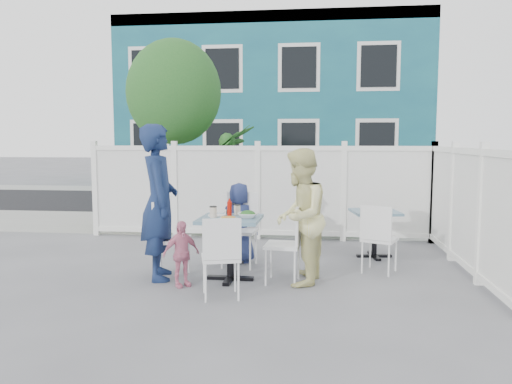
# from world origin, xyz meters

# --- Properties ---
(ground) EXTENTS (80.00, 80.00, 0.00)m
(ground) POSITION_xyz_m (0.00, 0.00, 0.00)
(ground) COLOR slate
(near_sidewalk) EXTENTS (24.00, 2.60, 0.01)m
(near_sidewalk) POSITION_xyz_m (0.00, 3.80, 0.01)
(near_sidewalk) COLOR gray
(near_sidewalk) RESTS_ON ground
(street) EXTENTS (24.00, 5.00, 0.01)m
(street) POSITION_xyz_m (0.00, 7.50, 0.00)
(street) COLOR black
(street) RESTS_ON ground
(far_sidewalk) EXTENTS (24.00, 1.60, 0.01)m
(far_sidewalk) POSITION_xyz_m (0.00, 10.60, 0.01)
(far_sidewalk) COLOR gray
(far_sidewalk) RESTS_ON ground
(building) EXTENTS (11.00, 6.00, 6.00)m
(building) POSITION_xyz_m (-0.50, 14.00, 3.00)
(building) COLOR #18556A
(building) RESTS_ON ground
(fence_back) EXTENTS (5.86, 0.08, 1.60)m
(fence_back) POSITION_xyz_m (0.10, 2.40, 0.78)
(fence_back) COLOR white
(fence_back) RESTS_ON ground
(fence_right) EXTENTS (0.08, 3.66, 1.60)m
(fence_right) POSITION_xyz_m (3.00, 0.60, 0.78)
(fence_right) COLOR white
(fence_right) RESTS_ON ground
(tree) EXTENTS (1.80, 1.62, 3.59)m
(tree) POSITION_xyz_m (-1.60, 3.30, 2.59)
(tree) COLOR #382316
(tree) RESTS_ON ground
(utility_cabinet) EXTENTS (0.72, 0.55, 1.24)m
(utility_cabinet) POSITION_xyz_m (-2.18, 4.00, 0.62)
(utility_cabinet) COLOR yellow
(utility_cabinet) RESTS_ON ground
(potted_shrub_a) EXTENTS (1.13, 1.13, 1.96)m
(potted_shrub_a) POSITION_xyz_m (-0.46, 3.10, 0.98)
(potted_shrub_a) COLOR #1B4F1D
(potted_shrub_a) RESTS_ON ground
(potted_shrub_b) EXTENTS (1.36, 1.49, 1.41)m
(potted_shrub_b) POSITION_xyz_m (1.53, 3.00, 0.70)
(potted_shrub_b) COLOR #1B4F1D
(potted_shrub_b) RESTS_ON ground
(main_table) EXTENTS (0.75, 0.75, 0.77)m
(main_table) POSITION_xyz_m (0.06, -0.15, 0.60)
(main_table) COLOR #3B637A
(main_table) RESTS_ON ground
(spare_table) EXTENTS (0.73, 0.73, 0.68)m
(spare_table) POSITION_xyz_m (1.94, 1.27, 0.53)
(spare_table) COLOR #3B637A
(spare_table) RESTS_ON ground
(chair_left) EXTENTS (0.48, 0.50, 0.97)m
(chair_left) POSITION_xyz_m (-0.76, -0.11, 0.56)
(chair_left) COLOR white
(chair_left) RESTS_ON ground
(chair_right) EXTENTS (0.44, 0.45, 0.93)m
(chair_right) POSITION_xyz_m (0.78, -0.19, 0.54)
(chair_right) COLOR white
(chair_right) RESTS_ON ground
(chair_back) EXTENTS (0.49, 0.48, 0.99)m
(chair_back) POSITION_xyz_m (0.08, 0.61, 0.57)
(chair_back) COLOR white
(chair_back) RESTS_ON ground
(chair_near) EXTENTS (0.49, 0.48, 0.89)m
(chair_near) POSITION_xyz_m (0.09, -0.89, 0.52)
(chair_near) COLOR white
(chair_near) RESTS_ON ground
(chair_spare) EXTENTS (0.52, 0.52, 0.88)m
(chair_spare) POSITION_xyz_m (1.87, 0.36, 0.51)
(chair_spare) COLOR white
(chair_spare) RESTS_ON ground
(man) EXTENTS (0.63, 0.79, 1.89)m
(man) POSITION_xyz_m (-0.82, -0.16, 0.95)
(man) COLOR #15244B
(man) RESTS_ON ground
(woman) EXTENTS (0.72, 0.87, 1.61)m
(woman) POSITION_xyz_m (0.90, -0.21, 0.80)
(woman) COLOR #D7CE45
(woman) RESTS_ON ground
(boy) EXTENTS (0.62, 0.49, 1.12)m
(boy) POSITION_xyz_m (0.04, 0.73, 0.56)
(boy) COLOR navy
(boy) RESTS_ON ground
(toddler) EXTENTS (0.47, 0.44, 0.77)m
(toddler) POSITION_xyz_m (-0.46, -0.48, 0.39)
(toddler) COLOR pink
(toddler) RESTS_ON ground
(plate_main) EXTENTS (0.22, 0.22, 0.01)m
(plate_main) POSITION_xyz_m (0.06, -0.30, 0.78)
(plate_main) COLOR white
(plate_main) RESTS_ON main_table
(plate_side) EXTENTS (0.22, 0.22, 0.01)m
(plate_side) POSITION_xyz_m (-0.13, -0.04, 0.78)
(plate_side) COLOR white
(plate_side) RESTS_ON main_table
(salad_bowl) EXTENTS (0.25, 0.25, 0.06)m
(salad_bowl) POSITION_xyz_m (0.27, -0.15, 0.80)
(salad_bowl) COLOR white
(salad_bowl) RESTS_ON main_table
(coffee_cup_a) EXTENTS (0.08, 0.08, 0.13)m
(coffee_cup_a) POSITION_xyz_m (-0.14, -0.17, 0.83)
(coffee_cup_a) COLOR beige
(coffee_cup_a) RESTS_ON main_table
(coffee_cup_b) EXTENTS (0.08, 0.08, 0.12)m
(coffee_cup_b) POSITION_xyz_m (0.11, 0.09, 0.83)
(coffee_cup_b) COLOR beige
(coffee_cup_b) RESTS_ON main_table
(ketchup_bottle) EXTENTS (0.06, 0.06, 0.18)m
(ketchup_bottle) POSITION_xyz_m (0.04, -0.07, 0.86)
(ketchup_bottle) COLOR #A91105
(ketchup_bottle) RESTS_ON main_table
(salt_shaker) EXTENTS (0.03, 0.03, 0.06)m
(salt_shaker) POSITION_xyz_m (-0.04, 0.08, 0.80)
(salt_shaker) COLOR white
(salt_shaker) RESTS_ON main_table
(pepper_shaker) EXTENTS (0.03, 0.03, 0.07)m
(pepper_shaker) POSITION_xyz_m (-0.02, 0.09, 0.80)
(pepper_shaker) COLOR black
(pepper_shaker) RESTS_ON main_table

